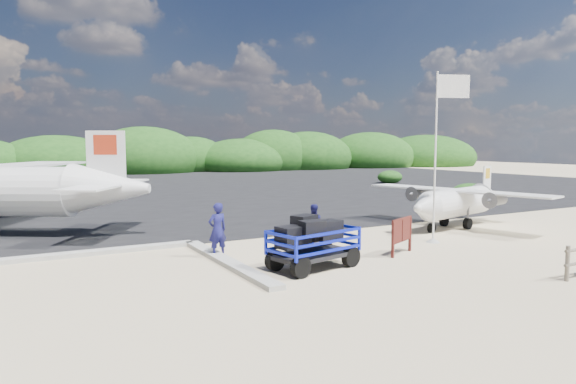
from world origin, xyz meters
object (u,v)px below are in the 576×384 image
(baggage_cart, at_px, (313,269))
(aircraft_small, at_px, (29,192))
(crew_b, at_px, (313,225))
(flagpole, at_px, (433,242))
(crew_a, at_px, (217,230))
(aircraft_large, at_px, (309,184))
(signboard, at_px, (401,254))

(baggage_cart, relative_size, aircraft_small, 0.41)
(baggage_cart, xyz_separation_m, crew_b, (1.87, 3.05, 0.78))
(baggage_cart, xyz_separation_m, flagpole, (6.27, 1.33, 0.00))
(baggage_cart, bearing_deg, aircraft_small, 89.87)
(crew_a, relative_size, aircraft_large, 0.10)
(flagpole, distance_m, aircraft_large, 28.80)
(baggage_cart, relative_size, flagpole, 0.45)
(signboard, height_order, aircraft_large, aircraft_large)
(flagpole, relative_size, crew_a, 3.54)
(baggage_cart, distance_m, signboard, 3.74)
(baggage_cart, bearing_deg, signboard, -7.70)
(signboard, height_order, crew_b, crew_b)
(aircraft_small, bearing_deg, baggage_cart, 87.75)
(baggage_cart, bearing_deg, crew_b, 46.85)
(flagpole, relative_size, signboard, 4.13)
(crew_a, relative_size, crew_b, 1.18)
(crew_a, height_order, aircraft_large, aircraft_large)
(signboard, distance_m, crew_a, 6.38)
(baggage_cart, relative_size, aircraft_large, 0.16)
(flagpole, distance_m, aircraft_small, 33.45)
(signboard, xyz_separation_m, crew_a, (-5.70, 2.71, 0.92))
(signboard, bearing_deg, crew_a, 130.30)
(baggage_cart, distance_m, crew_b, 3.67)
(crew_b, bearing_deg, signboard, 138.95)
(crew_b, xyz_separation_m, aircraft_large, (15.08, 25.01, -0.78))
(baggage_cart, relative_size, signboard, 1.86)
(flagpole, height_order, aircraft_small, flagpole)
(baggage_cart, distance_m, flagpole, 6.41)
(signboard, xyz_separation_m, aircraft_large, (13.22, 27.81, 0.00))
(flagpole, xyz_separation_m, aircraft_large, (10.68, 26.74, 0.00))
(crew_a, bearing_deg, crew_b, 174.07)
(signboard, distance_m, crew_b, 3.45)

